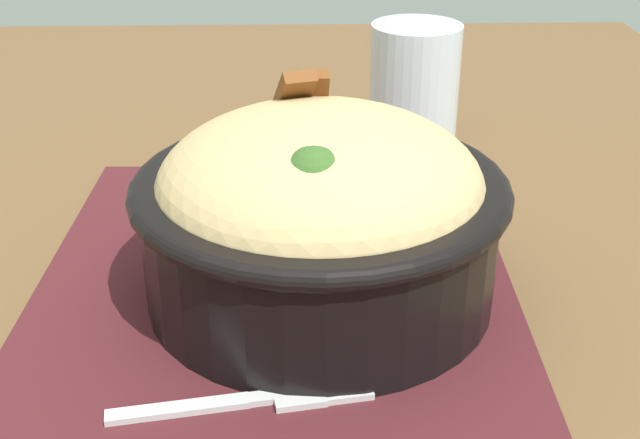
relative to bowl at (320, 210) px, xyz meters
The scene contains 5 objects.
table 0.12m from the bowl, 60.74° to the right, with size 1.37×0.90×0.71m.
placemat 0.07m from the bowl, 42.83° to the right, with size 0.45×0.29×0.00m, color #47191E.
bowl is the anchor object (origin of this frame).
fork 0.12m from the bowl, 19.29° to the right, with size 0.04×0.13×0.00m.
drinking_glass 0.27m from the bowl, 160.80° to the left, with size 0.08×0.08×0.10m.
Camera 1 is at (0.42, 0.01, 0.98)m, focal length 46.63 mm.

